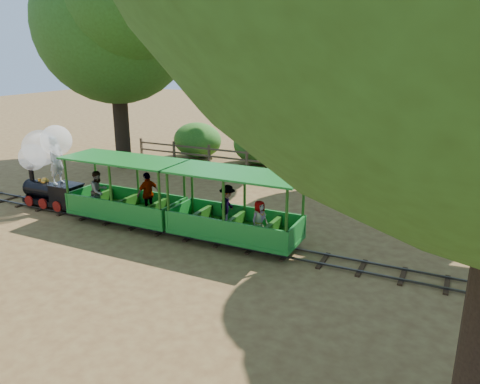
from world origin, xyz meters
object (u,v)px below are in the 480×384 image
at_px(fence, 309,164).
at_px(carriage_front, 124,198).
at_px(locomotive, 46,161).
at_px(carriage_rear, 235,217).

bearing_deg(fence, carriage_front, -113.43).
height_order(carriage_front, fence, carriage_front).
xyz_separation_m(carriage_front, fence, (3.48, 8.03, -0.28)).
bearing_deg(locomotive, carriage_front, -1.64).
xyz_separation_m(locomotive, fence, (6.87, 7.93, -1.11)).
bearing_deg(fence, locomotive, -130.90).
relative_size(locomotive, carriage_front, 0.77).
height_order(carriage_front, carriage_rear, same).
bearing_deg(carriage_front, locomotive, 178.36).
bearing_deg(carriage_front, fence, 66.57).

